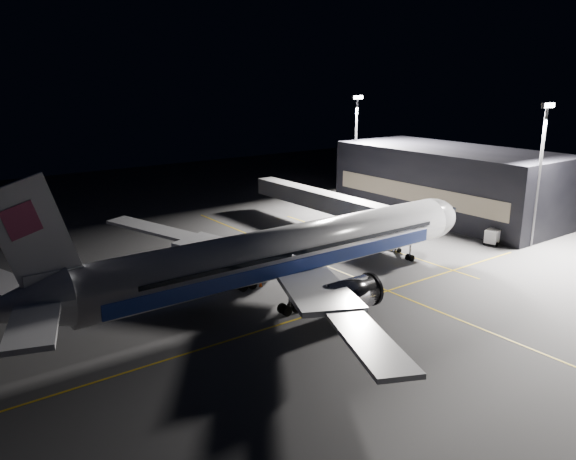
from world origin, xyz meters
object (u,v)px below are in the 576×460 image
at_px(jet_bridge, 332,203).
at_px(floodlight_mast_south, 541,163).
at_px(service_truck, 495,235).
at_px(baggage_tug, 221,257).
at_px(safety_cone_a, 261,284).
at_px(floodlight_mast_north, 356,139).
at_px(safety_cone_c, 253,277).
at_px(safety_cone_b, 261,262).
at_px(airliner, 280,253).

distance_m(jet_bridge, floodlight_mast_south, 31.05).
xyz_separation_m(service_truck, baggage_tug, (-37.58, 16.14, -0.42)).
bearing_deg(service_truck, safety_cone_a, 154.95).
relative_size(floodlight_mast_north, service_truck, 4.28).
relative_size(jet_bridge, baggage_tug, 11.74).
xyz_separation_m(service_truck, safety_cone_c, (-37.58, 8.38, -0.91)).
bearing_deg(safety_cone_b, airliner, -112.38).
bearing_deg(safety_cone_c, safety_cone_b, 46.51).
bearing_deg(airliner, jet_bridge, 38.04).
bearing_deg(floodlight_mast_north, service_truck, -95.12).
relative_size(jet_bridge, safety_cone_a, 52.88).
height_order(jet_bridge, safety_cone_a, jet_bridge).
height_order(baggage_tug, safety_cone_b, baggage_tug).
xyz_separation_m(service_truck, safety_cone_b, (-33.67, 12.50, -0.91)).
height_order(jet_bridge, floodlight_mast_north, floodlight_mast_north).
distance_m(floodlight_mast_south, safety_cone_b, 42.06).
height_order(floodlight_mast_north, safety_cone_c, floodlight_mast_north).
relative_size(service_truck, safety_cone_a, 7.44).
bearing_deg(safety_cone_a, service_truck, -8.78).
relative_size(safety_cone_b, safety_cone_c, 0.99).
xyz_separation_m(airliner, safety_cone_b, (4.38, 10.62, -4.83)).
height_order(airliner, jet_bridge, airliner).
height_order(floodlight_mast_north, safety_cone_a, floodlight_mast_north).
bearing_deg(baggage_tug, jet_bridge, -8.64).
distance_m(airliner, baggage_tug, 14.92).
relative_size(floodlight_mast_south, safety_cone_b, 31.48).
height_order(airliner, baggage_tug, airliner).
bearing_deg(safety_cone_a, safety_cone_c, 78.38).
height_order(airliner, safety_cone_b, airliner).
distance_m(airliner, safety_cone_a, 6.28).
relative_size(floodlight_mast_north, safety_cone_a, 31.82).
height_order(jet_bridge, floodlight_mast_south, floodlight_mast_south).
bearing_deg(safety_cone_b, safety_cone_a, -123.76).
relative_size(baggage_tug, safety_cone_a, 4.50).
bearing_deg(service_truck, floodlight_mast_south, -69.98).
relative_size(airliner, safety_cone_a, 94.50).
bearing_deg(floodlight_mast_south, baggage_tug, 153.47).
bearing_deg(floodlight_mast_south, floodlight_mast_north, 90.00).
distance_m(jet_bridge, service_truck, 25.15).
bearing_deg(safety_cone_c, airliner, -94.06).
bearing_deg(safety_cone_c, floodlight_mast_north, 32.11).
distance_m(service_truck, safety_cone_c, 38.51).
relative_size(service_truck, safety_cone_b, 7.36).
xyz_separation_m(floodlight_mast_south, safety_cone_c, (-40.61, 12.51, -12.04)).
height_order(floodlight_mast_south, safety_cone_b, floodlight_mast_south).
relative_size(baggage_tug, safety_cone_b, 4.46).
height_order(floodlight_mast_south, safety_cone_a, floodlight_mast_south).
xyz_separation_m(floodlight_mast_north, safety_cone_b, (-36.70, -21.36, -12.04)).
bearing_deg(baggage_tug, safety_cone_c, -108.17).
bearing_deg(service_truck, safety_cone_c, 151.16).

